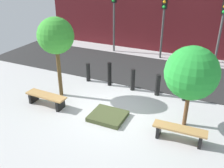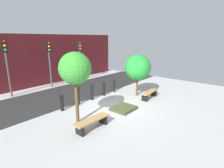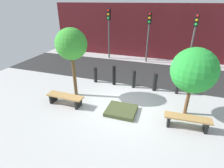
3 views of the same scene
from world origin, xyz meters
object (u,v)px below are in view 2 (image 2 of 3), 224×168
at_px(traffic_light_west, 6,58).
at_px(traffic_light_mid_west, 49,56).
at_px(bollard_right, 104,89).
at_px(traffic_light_mid_east, 80,54).
at_px(planter_bed, 123,108).
at_px(bench_right, 149,93).
at_px(bollard_left, 78,96).
at_px(bench_left, 92,122).
at_px(bollard_center, 92,92).
at_px(tree_behind_left_bench, 75,69).
at_px(tree_behind_right_bench, 138,68).
at_px(bollard_far_left, 62,103).
at_px(bollard_far_right, 114,86).

bearing_deg(traffic_light_west, traffic_light_mid_west, -0.01).
xyz_separation_m(bollard_right, traffic_light_mid_east, (1.90, 4.61, 1.98)).
distance_m(planter_bed, traffic_light_mid_west, 7.47).
bearing_deg(bench_right, traffic_light_mid_west, 107.33).
height_order(bench_right, bollard_left, bollard_left).
bearing_deg(traffic_light_mid_east, bollard_left, -131.83).
xyz_separation_m(planter_bed, bollard_right, (1.11, 2.47, 0.39)).
xyz_separation_m(bench_right, planter_bed, (-2.56, 0.20, -0.26)).
height_order(bench_left, bollard_center, bollard_center).
bearing_deg(tree_behind_left_bench, planter_bed, -16.51).
bearing_deg(bollard_right, tree_behind_right_bench, -49.80).
xyz_separation_m(bench_left, bollard_right, (3.67, 2.67, 0.13)).
distance_m(tree_behind_right_bench, bollard_left, 4.28).
bearing_deg(traffic_light_mid_east, bench_left, -127.43).
bearing_deg(bollard_left, bollard_center, 0.00).
bearing_deg(traffic_light_west, bollard_center, -56.84).
distance_m(tree_behind_left_bench, bollard_right, 4.54).
relative_size(planter_bed, tree_behind_right_bench, 0.44).
bearing_deg(bollard_center, bollard_far_left, 180.00).
xyz_separation_m(bollard_far_right, traffic_light_mid_west, (-2.23, 4.61, 2.00)).
bearing_deg(planter_bed, traffic_light_mid_west, 90.00).
xyz_separation_m(bollard_center, traffic_light_mid_west, (0.00, 4.61, 1.98)).
xyz_separation_m(bench_right, traffic_light_mid_west, (-2.56, 7.28, 2.14)).
xyz_separation_m(bench_right, traffic_light_mid_east, (0.45, 7.28, 2.10)).
bearing_deg(planter_bed, tree_behind_right_bench, 16.51).
bearing_deg(traffic_light_west, tree_behind_right_bench, -48.60).
relative_size(bollard_left, bollard_center, 1.12).
distance_m(bollard_left, traffic_light_mid_west, 5.12).
bearing_deg(bollard_right, tree_behind_left_bench, -155.02).
bearing_deg(bench_right, planter_bed, 173.49).
bearing_deg(tree_behind_left_bench, bollard_center, 33.77).
bearing_deg(bollard_center, bench_left, -133.79).
bearing_deg(traffic_light_mid_west, bollard_far_right, -64.21).
bearing_deg(bollard_far_right, bollard_left, 180.00).
xyz_separation_m(bollard_far_left, bollard_right, (3.34, 0.00, 0.03)).
bearing_deg(bollard_far_right, tree_behind_right_bench, -78.98).
height_order(tree_behind_left_bench, bollard_right, tree_behind_left_bench).
bearing_deg(bollard_right, planter_bed, -114.26).
bearing_deg(traffic_light_mid_east, tree_behind_right_bench, -94.08).
distance_m(tree_behind_left_bench, traffic_light_mid_west, 6.82).
relative_size(planter_bed, traffic_light_mid_east, 0.35).
bearing_deg(bench_right, bench_left, 177.96).
height_order(bollard_center, bollard_right, bollard_center).
relative_size(tree_behind_left_bench, bollard_far_left, 3.75).
relative_size(bench_right, bollard_far_left, 1.90).
height_order(bollard_far_left, bollard_left, bollard_left).
relative_size(bench_right, traffic_light_mid_west, 0.46).
bearing_deg(traffic_light_mid_east, bench_right, -93.54).
bearing_deg(traffic_light_west, bollard_far_right, -41.34).
distance_m(planter_bed, tree_behind_left_bench, 3.62).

